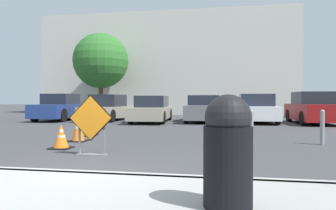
{
  "coord_description": "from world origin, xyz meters",
  "views": [
    {
      "loc": [
        2.22,
        -4.53,
        1.22
      ],
      "look_at": [
        -0.33,
        9.48,
        0.95
      ],
      "focal_mm": 35.0,
      "sensor_mm": 36.0,
      "label": 1
    }
  ],
  "objects_px": {
    "trash_bin": "(228,150)",
    "bollard_second": "(322,126)",
    "parked_car_third": "(152,110)",
    "parked_car_fifth": "(256,109)",
    "parked_car_sixth": "(313,109)",
    "bollard_nearest": "(251,126)",
    "parked_car_fourth": "(204,109)",
    "parked_car_nearest": "(60,108)",
    "road_closed_sign": "(91,123)",
    "traffic_cone_second": "(78,128)",
    "parked_car_second": "(108,109)",
    "traffic_cone_nearest": "(61,137)",
    "traffic_cone_third": "(88,125)"
  },
  "relations": [
    {
      "from": "parked_car_nearest",
      "to": "parked_car_second",
      "type": "distance_m",
      "value": 2.71
    },
    {
      "from": "road_closed_sign",
      "to": "bollard_nearest",
      "type": "height_order",
      "value": "road_closed_sign"
    },
    {
      "from": "parked_car_fifth",
      "to": "trash_bin",
      "type": "xyz_separation_m",
      "value": [
        -1.46,
        -14.1,
        0.03
      ]
    },
    {
      "from": "parked_car_third",
      "to": "bollard_nearest",
      "type": "xyz_separation_m",
      "value": [
        4.56,
        -7.54,
        -0.15
      ]
    },
    {
      "from": "bollard_nearest",
      "to": "parked_car_second",
      "type": "bearing_deg",
      "value": 131.52
    },
    {
      "from": "traffic_cone_second",
      "to": "bollard_second",
      "type": "bearing_deg",
      "value": 4.27
    },
    {
      "from": "road_closed_sign",
      "to": "parked_car_sixth",
      "type": "height_order",
      "value": "parked_car_sixth"
    },
    {
      "from": "traffic_cone_second",
      "to": "parked_car_second",
      "type": "xyz_separation_m",
      "value": [
        -2.4,
        8.68,
        0.27
      ]
    },
    {
      "from": "parked_car_third",
      "to": "traffic_cone_second",
      "type": "bearing_deg",
      "value": 84.36
    },
    {
      "from": "parked_car_sixth",
      "to": "bollard_nearest",
      "type": "relative_size",
      "value": 4.6
    },
    {
      "from": "traffic_cone_third",
      "to": "trash_bin",
      "type": "bearing_deg",
      "value": -56.36
    },
    {
      "from": "traffic_cone_second",
      "to": "parked_car_sixth",
      "type": "xyz_separation_m",
      "value": [
        8.34,
        8.3,
        0.33
      ]
    },
    {
      "from": "parked_car_third",
      "to": "parked_car_fourth",
      "type": "xyz_separation_m",
      "value": [
        2.69,
        0.69,
        0.02
      ]
    },
    {
      "from": "road_closed_sign",
      "to": "traffic_cone_second",
      "type": "height_order",
      "value": "road_closed_sign"
    },
    {
      "from": "parked_car_fifth",
      "to": "parked_car_sixth",
      "type": "height_order",
      "value": "parked_car_sixth"
    },
    {
      "from": "trash_bin",
      "to": "bollard_second",
      "type": "relative_size",
      "value": 1.21
    },
    {
      "from": "parked_car_fourth",
      "to": "bollard_nearest",
      "type": "distance_m",
      "value": 8.44
    },
    {
      "from": "parked_car_fourth",
      "to": "parked_car_fifth",
      "type": "distance_m",
      "value": 2.69
    },
    {
      "from": "road_closed_sign",
      "to": "trash_bin",
      "type": "relative_size",
      "value": 1.16
    },
    {
      "from": "bollard_second",
      "to": "traffic_cone_second",
      "type": "bearing_deg",
      "value": -175.73
    },
    {
      "from": "road_closed_sign",
      "to": "bollard_second",
      "type": "bearing_deg",
      "value": 25.8
    },
    {
      "from": "parked_car_fourth",
      "to": "parked_car_fifth",
      "type": "height_order",
      "value": "parked_car_fifth"
    },
    {
      "from": "traffic_cone_third",
      "to": "parked_car_sixth",
      "type": "relative_size",
      "value": 0.17
    },
    {
      "from": "parked_car_second",
      "to": "parked_car_sixth",
      "type": "bearing_deg",
      "value": -179.02
    },
    {
      "from": "parked_car_nearest",
      "to": "parked_car_fourth",
      "type": "relative_size",
      "value": 0.95
    },
    {
      "from": "parked_car_nearest",
      "to": "parked_car_fourth",
      "type": "distance_m",
      "value": 8.07
    },
    {
      "from": "traffic_cone_second",
      "to": "parked_car_fourth",
      "type": "xyz_separation_m",
      "value": [
        2.97,
        8.72,
        0.27
      ]
    },
    {
      "from": "parked_car_third",
      "to": "parked_car_fifth",
      "type": "distance_m",
      "value": 5.42
    },
    {
      "from": "traffic_cone_nearest",
      "to": "parked_car_fourth",
      "type": "relative_size",
      "value": 0.13
    },
    {
      "from": "traffic_cone_nearest",
      "to": "parked_car_fifth",
      "type": "bearing_deg",
      "value": 61.35
    },
    {
      "from": "parked_car_third",
      "to": "bollard_second",
      "type": "xyz_separation_m",
      "value": [
        6.38,
        -7.54,
        -0.14
      ]
    },
    {
      "from": "parked_car_second",
      "to": "parked_car_sixth",
      "type": "xyz_separation_m",
      "value": [
        10.74,
        -0.38,
        0.05
      ]
    },
    {
      "from": "road_closed_sign",
      "to": "parked_car_third",
      "type": "height_order",
      "value": "parked_car_third"
    },
    {
      "from": "road_closed_sign",
      "to": "parked_car_fourth",
      "type": "height_order",
      "value": "parked_car_fourth"
    },
    {
      "from": "road_closed_sign",
      "to": "traffic_cone_nearest",
      "type": "distance_m",
      "value": 1.41
    },
    {
      "from": "parked_car_second",
      "to": "parked_car_sixth",
      "type": "distance_m",
      "value": 10.75
    },
    {
      "from": "road_closed_sign",
      "to": "parked_car_fourth",
      "type": "distance_m",
      "value": 10.95
    },
    {
      "from": "traffic_cone_nearest",
      "to": "traffic_cone_third",
      "type": "height_order",
      "value": "traffic_cone_third"
    },
    {
      "from": "traffic_cone_third",
      "to": "parked_car_third",
      "type": "bearing_deg",
      "value": 84.84
    },
    {
      "from": "traffic_cone_nearest",
      "to": "parked_car_nearest",
      "type": "xyz_separation_m",
      "value": [
        -5.28,
        9.67,
        0.41
      ]
    },
    {
      "from": "parked_car_fifth",
      "to": "bollard_second",
      "type": "relative_size",
      "value": 4.69
    },
    {
      "from": "parked_car_fourth",
      "to": "parked_car_nearest",
      "type": "bearing_deg",
      "value": 0.71
    },
    {
      "from": "traffic_cone_nearest",
      "to": "bollard_nearest",
      "type": "height_order",
      "value": "bollard_nearest"
    },
    {
      "from": "parked_car_fifth",
      "to": "parked_car_sixth",
      "type": "xyz_separation_m",
      "value": [
        2.69,
        -0.39,
        0.04
      ]
    },
    {
      "from": "road_closed_sign",
      "to": "parked_car_second",
      "type": "bearing_deg",
      "value": 108.95
    },
    {
      "from": "traffic_cone_nearest",
      "to": "bollard_second",
      "type": "relative_size",
      "value": 0.63
    },
    {
      "from": "traffic_cone_nearest",
      "to": "parked_car_sixth",
      "type": "xyz_separation_m",
      "value": [
        8.16,
        9.63,
        0.43
      ]
    },
    {
      "from": "road_closed_sign",
      "to": "parked_car_nearest",
      "type": "xyz_separation_m",
      "value": [
        -6.39,
        10.44,
        0.01
      ]
    },
    {
      "from": "parked_car_third",
      "to": "parked_car_fifth",
      "type": "bearing_deg",
      "value": -176.69
    },
    {
      "from": "road_closed_sign",
      "to": "trash_bin",
      "type": "height_order",
      "value": "road_closed_sign"
    }
  ]
}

